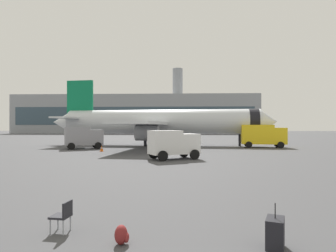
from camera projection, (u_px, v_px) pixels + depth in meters
The scene contains 10 objects.
airplane_at_gate at pixel (160, 122), 44.94m from camera, with size 35.77×32.33×10.50m.
service_truck at pixel (83, 137), 38.08m from camera, with size 5.28×4.09×2.90m.
fuel_truck at pixel (263, 135), 40.54m from camera, with size 6.27×3.39×3.20m.
cargo_van at pixel (173, 143), 25.81m from camera, with size 4.83×3.85×2.60m.
safety_cone_near at pixel (102, 148), 33.98m from camera, with size 0.44×0.44×0.70m.
safety_cone_mid at pixel (187, 140), 54.54m from camera, with size 0.44×0.44×0.75m.
rolling_suitcase at pixel (275, 233), 6.84m from camera, with size 0.61×0.74×1.10m.
traveller_backpack at pixel (122, 235), 7.12m from camera, with size 0.36×0.40×0.48m.
gate_chair at pixel (63, 214), 7.93m from camera, with size 0.54×0.54×0.86m.
terminal_building at pixel (137, 114), 127.20m from camera, with size 104.81×17.75×28.61m.
Camera 1 is at (-0.01, -2.49, 2.92)m, focal length 30.67 mm.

